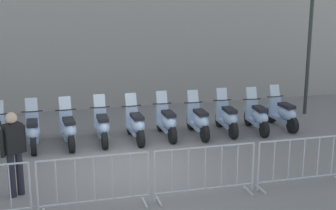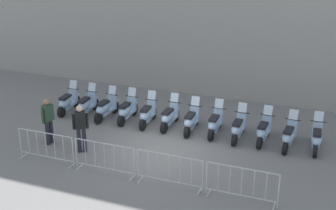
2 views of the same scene
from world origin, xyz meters
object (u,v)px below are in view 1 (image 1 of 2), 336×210
at_px(barrier_segment_3, 303,163).
at_px(street_lamp, 312,8).
at_px(motorcycle_3, 33,132).
at_px(motorcycle_9, 227,118).
at_px(motorcycle_5, 102,127).
at_px(motorcycle_7, 167,122).
at_px(motorcycle_11, 283,114).
at_px(barrier_segment_2, 205,172).
at_px(motorcycle_6, 136,125).
at_px(barrier_segment_1, 94,184).
at_px(motorcycle_8, 199,121).
at_px(motorcycle_4, 68,130).
at_px(motorcycle_10, 257,117).
at_px(officer_by_barriers, 14,149).

height_order(barrier_segment_3, street_lamp, street_lamp).
distance_m(motorcycle_3, motorcycle_9, 5.45).
distance_m(motorcycle_5, barrier_segment_3, 5.49).
height_order(motorcycle_7, motorcycle_11, same).
bearing_deg(motorcycle_7, barrier_segment_2, -86.38).
bearing_deg(motorcycle_3, motorcycle_6, 6.31).
bearing_deg(motorcycle_5, barrier_segment_1, -91.35).
bearing_deg(motorcycle_6, barrier_segment_3, -47.21).
distance_m(motorcycle_8, motorcycle_11, 2.73).
distance_m(motorcycle_8, barrier_segment_2, 4.11).
bearing_deg(motorcycle_3, barrier_segment_2, -42.65).
bearing_deg(motorcycle_8, barrier_segment_2, -99.18).
height_order(barrier_segment_1, street_lamp, street_lamp).
relative_size(motorcycle_4, barrier_segment_3, 0.83).
relative_size(motorcycle_5, motorcycle_11, 1.00).
distance_m(motorcycle_7, street_lamp, 6.25).
xyz_separation_m(motorcycle_3, motorcycle_5, (1.80, 0.25, 0.00)).
bearing_deg(barrier_segment_2, motorcycle_8, 80.82).
distance_m(motorcycle_11, street_lamp, 3.75).
bearing_deg(motorcycle_6, motorcycle_10, 6.73).
bearing_deg(motorcycle_11, motorcycle_10, -162.88).
distance_m(barrier_segment_3, street_lamp, 7.10).
height_order(motorcycle_8, barrier_segment_1, motorcycle_8).
distance_m(motorcycle_4, officer_by_barriers, 3.22).
relative_size(motorcycle_10, barrier_segment_2, 0.83).
height_order(motorcycle_5, motorcycle_11, same).
relative_size(motorcycle_5, motorcycle_10, 1.00).
bearing_deg(barrier_segment_3, motorcycle_6, 132.79).
bearing_deg(motorcycle_7, barrier_segment_1, -113.73).
xyz_separation_m(motorcycle_4, street_lamp, (7.70, 2.55, 3.07)).
bearing_deg(barrier_segment_1, barrier_segment_3, 7.55).
bearing_deg(motorcycle_5, motorcycle_4, -168.88).
xyz_separation_m(motorcycle_5, motorcycle_9, (3.60, 0.46, 0.00)).
height_order(motorcycle_11, barrier_segment_3, motorcycle_11).
bearing_deg(officer_by_barriers, barrier_segment_3, -2.60).
distance_m(motorcycle_9, barrier_segment_1, 5.86).
bearing_deg(motorcycle_11, motorcycle_3, -172.10).
distance_m(motorcycle_5, street_lamp, 7.84).
distance_m(motorcycle_6, street_lamp, 7.04).
distance_m(barrier_segment_2, barrier_segment_3, 2.18).
distance_m(motorcycle_3, motorcycle_10, 6.35).
distance_m(motorcycle_6, barrier_segment_2, 4.02).
distance_m(motorcycle_8, barrier_segment_3, 4.06).
bearing_deg(officer_by_barriers, motorcycle_5, 62.70).
distance_m(motorcycle_10, barrier_segment_3, 4.00).
bearing_deg(motorcycle_5, barrier_segment_2, -61.54).
xyz_separation_m(motorcycle_4, motorcycle_9, (4.49, 0.63, 0.00)).
distance_m(motorcycle_3, motorcycle_6, 2.73).
relative_size(motorcycle_3, motorcycle_8, 1.00).
bearing_deg(street_lamp, motorcycle_9, -149.07).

